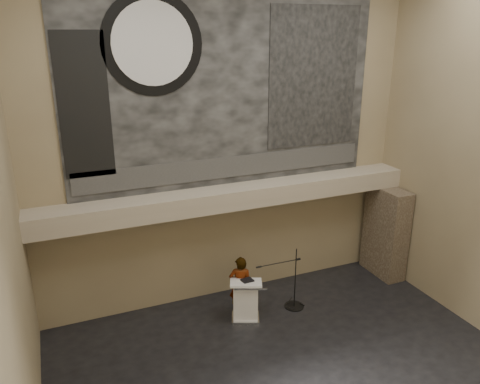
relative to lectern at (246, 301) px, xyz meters
name	(u,v)px	position (x,y,z in m)	size (l,w,h in m)	color
floor	(299,382)	(0.15, -2.49, -0.55)	(10.00, 10.00, 0.00)	black
wall_back	(228,144)	(0.15, 1.51, 3.70)	(10.00, 0.02, 8.50)	#806F51
wall_left	(1,235)	(-4.85, -2.49, 3.70)	(0.02, 8.00, 8.50)	#806F51
soffit	(234,196)	(0.15, 1.11, 2.40)	(10.00, 0.80, 0.50)	gray
sprinkler_left	(174,216)	(-1.45, 1.06, 2.12)	(0.04, 0.04, 0.06)	#B2893D
sprinkler_right	(299,198)	(2.05, 1.06, 2.12)	(0.04, 0.04, 0.06)	#B2893D
banner	(228,86)	(0.15, 1.48, 5.15)	(8.00, 0.05, 5.00)	black
banner_text_strip	(229,167)	(0.15, 1.44, 3.10)	(7.76, 0.02, 0.55)	#2F2F2F
banner_clock_rim	(153,44)	(-1.65, 1.44, 6.15)	(2.30, 2.30, 0.02)	black
banner_clock_face	(153,44)	(-1.65, 1.42, 6.15)	(1.84, 1.84, 0.02)	silver
banner_building_print	(314,78)	(2.55, 1.44, 5.25)	(2.60, 0.02, 3.60)	black
banner_brick_print	(84,107)	(-3.25, 1.44, 4.85)	(1.10, 0.02, 3.20)	black
stone_pier	(386,232)	(4.80, 0.66, 0.80)	(0.60, 1.40, 2.70)	#423528
lectern	(246,301)	(0.00, 0.00, 0.00)	(0.93, 0.81, 1.14)	silver
binder	(247,280)	(0.04, 0.00, 0.56)	(0.29, 0.23, 0.04)	black
papers	(241,283)	(-0.13, -0.01, 0.55)	(0.20, 0.28, 0.01)	silver
speaker_person	(240,286)	(-0.01, 0.31, 0.26)	(0.59, 0.39, 1.62)	white
mic_stand	(293,299)	(1.40, 0.04, -0.31)	(1.37, 0.52, 1.70)	black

